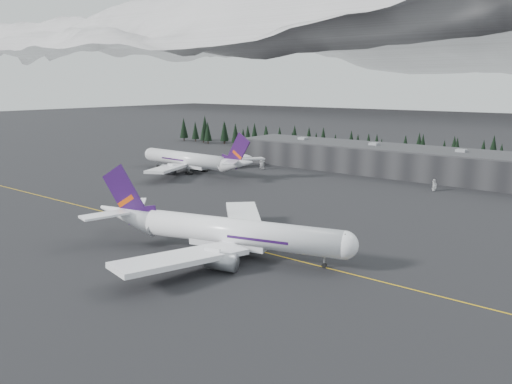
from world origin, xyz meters
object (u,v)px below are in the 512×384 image
Objects in this scene: gse_vehicle_a at (262,168)px; jet_main at (218,230)px; terminal at (393,160)px; gse_vehicle_b at (434,189)px; jet_parked at (194,160)px.

jet_main is at bearing -80.89° from gse_vehicle_a.
terminal is at bearing 79.21° from jet_main.
gse_vehicle_b is (83.70, 1.13, 0.14)m from gse_vehicle_a.
terminal is 134.90m from jet_main.
jet_parked is (-85.54, 78.56, 0.05)m from jet_main.
terminal is 93.20m from jet_parked.
jet_parked reaches higher than gse_vehicle_a.
terminal is 2.33× the size of jet_main.
jet_parked is 14.77× the size of gse_vehicle_a.
jet_main is 14.35× the size of gse_vehicle_a.
jet_parked reaches higher than terminal.
jet_main is 0.97× the size of jet_parked.
jet_main reaches higher than gse_vehicle_b.
jet_parked reaches higher than jet_main.
gse_vehicle_b is at bearing 65.06° from jet_main.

